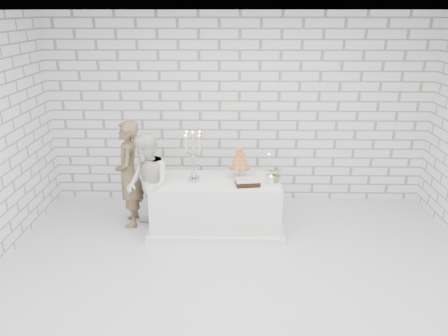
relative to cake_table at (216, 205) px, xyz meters
The scene contains 12 objects.
ground 1.50m from the cake_table, 76.92° to the right, with size 6.00×5.00×0.01m, color silver.
ceiling 3.00m from the cake_table, 76.92° to the right, with size 6.00×5.00×0.01m, color white.
wall_back 1.59m from the cake_table, 73.05° to the left, with size 6.00×0.01×3.00m, color white.
cake_table is the anchor object (origin of this frame).
groom 1.33m from the cake_table, behind, with size 0.57×0.38×1.57m, color brown.
bride 1.01m from the cake_table, behind, with size 0.70×0.55×1.45m, color silver.
candelabra 0.80m from the cake_table, behind, with size 0.29×0.29×0.72m, color #A4A3AD, non-canonical shape.
croquembouche 0.70m from the cake_table, 22.13° to the left, with size 0.30×0.30×0.46m, color #B56333, non-canonical shape.
chocolate_cake 0.62m from the cake_table, 19.63° to the right, with size 0.32×0.23×0.08m, color black.
pillar_candle 0.88m from the cake_table, 10.81° to the right, with size 0.08×0.08×0.12m, color white.
extra_taper 0.94m from the cake_table, 14.91° to the left, with size 0.06×0.06×0.32m, color beige.
flowers 0.97m from the cake_table, ahead, with size 0.22×0.19×0.24m, color #3D7430.
Camera 1 is at (-0.12, -4.18, 3.02)m, focal length 34.55 mm.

